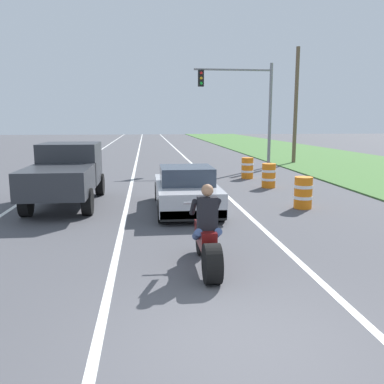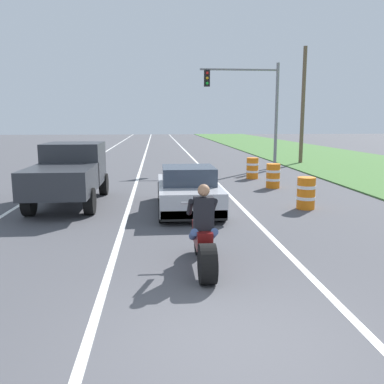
% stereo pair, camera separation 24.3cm
% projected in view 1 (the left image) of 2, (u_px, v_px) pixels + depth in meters
% --- Properties ---
extents(ground_plane, '(160.00, 160.00, 0.00)m').
position_uv_depth(ground_plane, '(243.00, 345.00, 5.07)').
color(ground_plane, '#4C4C51').
extents(lane_stripe_left_solid, '(0.14, 120.00, 0.01)m').
position_uv_depth(lane_stripe_left_solid, '(73.00, 168.00, 24.06)').
color(lane_stripe_left_solid, white).
rests_on(lane_stripe_left_solid, ground).
extents(lane_stripe_right_solid, '(0.14, 120.00, 0.01)m').
position_uv_depth(lane_stripe_right_solid, '(195.00, 167.00, 24.85)').
color(lane_stripe_right_solid, white).
rests_on(lane_stripe_right_solid, ground).
extents(lane_stripe_centre_dashed, '(0.14, 120.00, 0.01)m').
position_uv_depth(lane_stripe_centre_dashed, '(135.00, 167.00, 24.45)').
color(lane_stripe_centre_dashed, white).
rests_on(lane_stripe_centre_dashed, ground).
extents(grass_verge_right, '(10.00, 120.00, 0.06)m').
position_uv_depth(grass_verge_right, '(354.00, 164.00, 25.96)').
color(grass_verge_right, '#477538').
rests_on(grass_verge_right, ground).
extents(motorcycle_with_rider, '(0.70, 2.21, 1.62)m').
position_uv_depth(motorcycle_with_rider, '(207.00, 240.00, 7.50)').
color(motorcycle_with_rider, black).
rests_on(motorcycle_with_rider, ground).
extents(sports_car_silver, '(1.84, 4.30, 1.37)m').
position_uv_depth(sports_car_silver, '(186.00, 190.00, 12.68)').
color(sports_car_silver, '#B7B7BC').
rests_on(sports_car_silver, ground).
extents(pickup_truck_left_lane_dark_grey, '(2.02, 4.80, 1.98)m').
position_uv_depth(pickup_truck_left_lane_dark_grey, '(66.00, 171.00, 13.37)').
color(pickup_truck_left_lane_dark_grey, '#2D3035').
rests_on(pickup_truck_left_lane_dark_grey, ground).
extents(traffic_light_mast_near, '(4.58, 0.34, 6.00)m').
position_uv_depth(traffic_light_mast_near, '(247.00, 99.00, 23.69)').
color(traffic_light_mast_near, gray).
rests_on(traffic_light_mast_near, ground).
extents(utility_pole_roadside, '(0.24, 0.24, 7.30)m').
position_uv_depth(utility_pole_roadside, '(296.00, 106.00, 26.21)').
color(utility_pole_roadside, brown).
rests_on(utility_pole_roadside, ground).
extents(construction_barrel_nearest, '(0.58, 0.58, 1.00)m').
position_uv_depth(construction_barrel_nearest, '(303.00, 193.00, 12.94)').
color(construction_barrel_nearest, orange).
rests_on(construction_barrel_nearest, ground).
extents(construction_barrel_mid, '(0.58, 0.58, 1.00)m').
position_uv_depth(construction_barrel_mid, '(269.00, 176.00, 16.96)').
color(construction_barrel_mid, orange).
rests_on(construction_barrel_mid, ground).
extents(construction_barrel_far, '(0.58, 0.58, 1.00)m').
position_uv_depth(construction_barrel_far, '(247.00, 168.00, 19.66)').
color(construction_barrel_far, orange).
rests_on(construction_barrel_far, ground).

